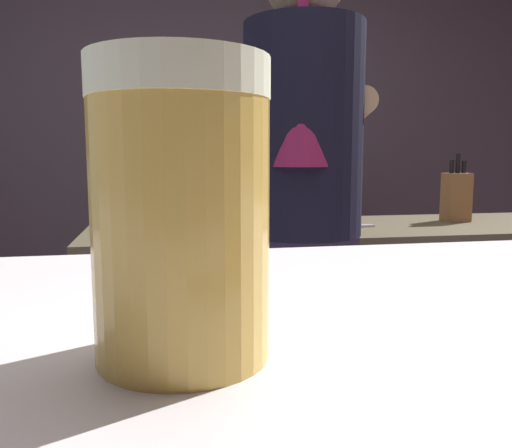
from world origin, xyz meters
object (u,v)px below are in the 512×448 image
object	(u,v)px
pint_glass_far	(181,212)
bartender	(302,206)
knife_block	(456,196)
bottle_hot_sauce	(251,154)
bottle_soy	(279,152)
bottle_olive_oil	(239,157)
mixing_bowl	(201,224)
chefs_knife	(345,227)
bottle_vinegar	(319,153)

from	to	relation	value
pint_glass_far	bartender	bearing A→B (deg)	72.07
knife_block	bottle_hot_sauce	distance (m)	1.41
bottle_soy	bottle_olive_oil	size ratio (longest dim) A/B	1.46
mixing_bowl	pint_glass_far	world-z (taller)	pint_glass_far
bartender	pint_glass_far	bearing A→B (deg)	179.70
bartender	chefs_knife	world-z (taller)	bartender
bartender	knife_block	bearing A→B (deg)	-40.13
chefs_knife	bottle_vinegar	distance (m)	1.45
bartender	mixing_bowl	distance (m)	0.49
mixing_bowl	bottle_hot_sauce	bearing A→B (deg)	72.57
chefs_knife	bottle_hot_sauce	xyz separation A→B (m)	(-0.12, 1.34, 0.28)
bottle_vinegar	bottle_soy	bearing A→B (deg)	-176.54
bottle_hot_sauce	bartender	bearing A→B (deg)	-95.18
bottle_vinegar	chefs_knife	bearing A→B (deg)	-103.24
knife_block	mixing_bowl	world-z (taller)	knife_block
bottle_hot_sauce	bottle_olive_oil	size ratio (longest dim) A/B	1.33
mixing_bowl	chefs_knife	bearing A→B (deg)	0.20
knife_block	bottle_olive_oil	xyz separation A→B (m)	(-0.71, 1.31, 0.16)
pint_glass_far	bottle_soy	size ratio (longest dim) A/B	0.50
bottle_vinegar	bottle_olive_oil	size ratio (longest dim) A/B	1.37
chefs_knife	bottle_soy	xyz separation A→B (m)	(0.06, 1.37, 0.29)
knife_block	bottle_olive_oil	world-z (taller)	bottle_olive_oil
pint_glass_far	knife_block	bearing A→B (deg)	55.21
mixing_bowl	bottle_olive_oil	distance (m)	1.47
chefs_knife	pint_glass_far	distance (m)	1.77
chefs_knife	bottle_soy	bearing A→B (deg)	81.43
bartender	bottle_hot_sauce	size ratio (longest dim) A/B	7.43
chefs_knife	pint_glass_far	bearing A→B (deg)	-118.76
chefs_knife	bottle_vinegar	xyz separation A→B (m)	(0.33, 1.39, 0.28)
bartender	bottle_soy	bearing A→B (deg)	6.80
knife_block	mixing_bowl	xyz separation A→B (m)	(-1.07, -0.10, -0.08)
bottle_vinegar	bartender	bearing A→B (deg)	-108.74
knife_block	pint_glass_far	distance (m)	2.10
bottle_vinegar	bottle_olive_oil	distance (m)	0.52
bartender	knife_block	xyz separation A→B (m)	(0.80, 0.51, -0.02)
bottle_hot_sauce	bottle_vinegar	size ratio (longest dim) A/B	0.97
bottle_olive_oil	chefs_knife	bearing A→B (deg)	-82.25
knife_block	chefs_knife	size ratio (longest dim) A/B	1.16
bottle_soy	bottle_vinegar	size ratio (longest dim) A/B	1.07
mixing_bowl	chefs_knife	size ratio (longest dim) A/B	0.82
knife_block	bottle_soy	distance (m)	1.36
bottle_soy	bottle_olive_oil	distance (m)	0.26
bottle_vinegar	knife_block	bearing A→B (deg)	-81.43
chefs_knife	mixing_bowl	bearing A→B (deg)	174.05
mixing_bowl	bottle_hot_sauce	xyz separation A→B (m)	(0.42, 1.35, 0.26)
bartender	bottle_hot_sauce	world-z (taller)	bartender
bartender	mixing_bowl	size ratio (longest dim) A/B	8.84
bartender	pint_glass_far	distance (m)	1.28
bottle_hot_sauce	bottle_vinegar	xyz separation A→B (m)	(0.45, 0.04, 0.00)
bottle_soy	bottle_olive_oil	bearing A→B (deg)	170.70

